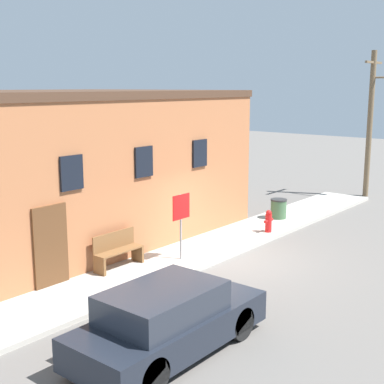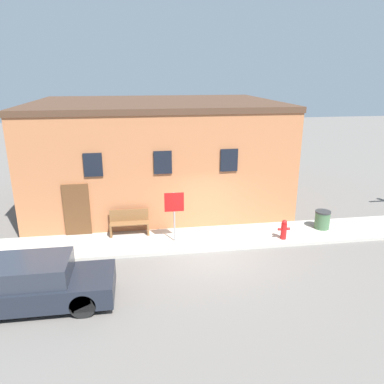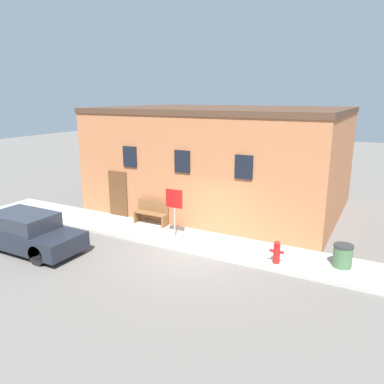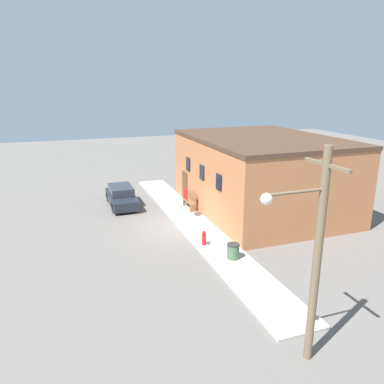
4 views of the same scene
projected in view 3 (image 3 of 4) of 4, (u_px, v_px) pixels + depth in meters
name	position (u px, v px, depth m)	size (l,w,h in m)	color
ground_plane	(189.00, 254.00, 13.41)	(80.00, 80.00, 0.00)	#66605B
sidewalk	(202.00, 242.00, 14.29)	(21.96, 2.10, 0.12)	#B2ADA3
brick_building	(224.00, 158.00, 18.80)	(11.38, 8.47, 4.96)	#B26B42
fire_hydrant	(277.00, 252.00, 12.29)	(0.47, 0.22, 0.78)	red
stop_sign	(174.00, 204.00, 14.32)	(0.72, 0.06, 1.93)	gray
bench	(151.00, 213.00, 16.07)	(1.52, 0.44, 1.00)	brown
trash_bin	(343.00, 256.00, 12.03)	(0.63, 0.63, 0.75)	#426642
parked_car	(28.00, 232.00, 13.64)	(4.24, 1.72, 1.38)	black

